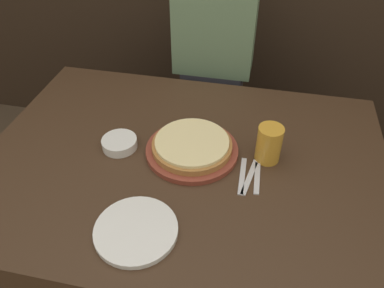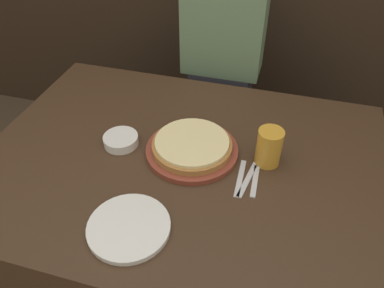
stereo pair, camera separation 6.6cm
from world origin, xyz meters
name	(u,v)px [view 2 (the right image)]	position (x,y,z in m)	size (l,w,h in m)	color
ground_plane	(185,269)	(0.00, 0.00, 0.00)	(12.00, 12.00, 0.00)	#473828
dining_table	(184,222)	(0.00, 0.00, 0.37)	(1.44, 1.06, 0.74)	#3D2819
pizza_on_board	(192,147)	(0.02, 0.04, 0.76)	(0.34, 0.34, 0.06)	brown
beer_glass	(269,146)	(0.29, 0.06, 0.81)	(0.09, 0.09, 0.14)	gold
dinner_plate	(129,227)	(-0.06, -0.34, 0.75)	(0.25, 0.25, 0.02)	white
side_bowl	(121,140)	(-0.24, 0.01, 0.76)	(0.13, 0.13, 0.04)	white
fork	(240,178)	(0.22, -0.04, 0.74)	(0.02, 0.18, 0.00)	silver
dinner_knife	(248,180)	(0.24, -0.04, 0.74)	(0.05, 0.18, 0.00)	silver
spoon	(255,181)	(0.27, -0.04, 0.74)	(0.02, 0.15, 0.00)	silver
diner_person	(221,82)	(-0.01, 0.71, 0.64)	(0.37, 0.20, 1.32)	#33333D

